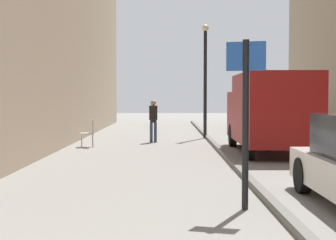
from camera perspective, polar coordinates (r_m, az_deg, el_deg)
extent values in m
plane|color=gray|center=(14.36, 0.03, -4.28)|extent=(80.00, 80.00, 0.00)
cube|color=#615F5B|center=(14.45, 6.32, -4.02)|extent=(0.16, 40.00, 0.12)
cylinder|color=#2D3851|center=(19.02, -2.16, -1.44)|extent=(0.11, 0.11, 0.76)
cylinder|color=#2D3851|center=(19.06, -1.69, -1.43)|extent=(0.11, 0.11, 0.76)
cube|color=black|center=(19.00, -1.93, 0.68)|extent=(0.25, 0.23, 0.65)
cylinder|color=black|center=(18.97, -2.27, 0.83)|extent=(0.09, 0.09, 0.55)
cylinder|color=black|center=(19.03, -1.59, 0.83)|extent=(0.09, 0.09, 0.55)
sphere|color=#9E755B|center=(18.99, -1.93, 1.98)|extent=(0.21, 0.21, 0.21)
cube|color=maroon|center=(15.20, 11.76, 1.28)|extent=(2.07, 3.87, 2.09)
cube|color=maroon|center=(17.84, 10.04, 0.65)|extent=(2.05, 1.52, 1.57)
cube|color=black|center=(18.35, 9.77, 1.78)|extent=(1.71, 0.06, 0.69)
cylinder|color=black|center=(17.60, 7.15, -1.72)|extent=(0.23, 0.80, 0.80)
cylinder|color=black|center=(17.91, 13.00, -1.69)|extent=(0.23, 0.80, 0.80)
cylinder|color=black|center=(13.89, 9.01, -2.89)|extent=(0.23, 0.80, 0.80)
cylinder|color=black|center=(14.28, 16.32, -2.81)|extent=(0.23, 0.80, 0.80)
cylinder|color=black|center=(9.36, 14.91, -6.12)|extent=(0.20, 0.64, 0.64)
cylinder|color=black|center=(7.70, 8.61, -0.59)|extent=(0.10, 0.10, 2.60)
cube|color=#2659B2|center=(7.71, 8.66, 7.22)|extent=(0.58, 0.20, 0.44)
cylinder|color=black|center=(21.02, 4.03, 4.04)|extent=(0.14, 0.14, 4.50)
sphere|color=beige|center=(21.21, 4.06, 10.46)|extent=(0.28, 0.28, 0.28)
cylinder|color=#B7B2A8|center=(17.32, -10.06, -2.39)|extent=(0.04, 0.04, 0.45)
cylinder|color=#B7B2A8|center=(17.69, -10.08, -2.29)|extent=(0.04, 0.04, 0.45)
cylinder|color=#B7B2A8|center=(17.33, -8.82, -2.38)|extent=(0.04, 0.04, 0.45)
cylinder|color=#B7B2A8|center=(17.70, -8.87, -2.28)|extent=(0.04, 0.04, 0.45)
cube|color=#B7B2A8|center=(17.49, -9.46, -1.53)|extent=(0.51, 0.51, 0.04)
cube|color=#B7B2A8|center=(17.48, -8.81, -0.73)|extent=(0.12, 0.44, 0.45)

